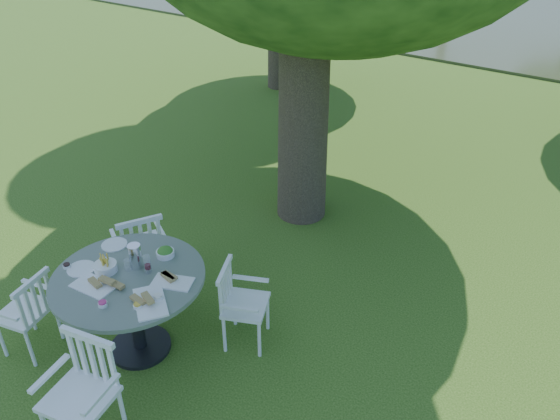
{
  "coord_description": "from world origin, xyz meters",
  "views": [
    {
      "loc": [
        2.77,
        -3.67,
        3.77
      ],
      "look_at": [
        0.0,
        0.2,
        0.85
      ],
      "focal_mm": 35.0,
      "sensor_mm": 36.0,
      "label": 1
    }
  ],
  "objects": [
    {
      "name": "ground",
      "position": [
        0.0,
        0.0,
        0.0
      ],
      "size": [
        140.0,
        140.0,
        0.0
      ],
      "primitive_type": "plane",
      "color": "#22440E",
      "rests_on": "ground"
    },
    {
      "name": "table",
      "position": [
        -0.43,
        -1.44,
        0.67
      ],
      "size": [
        1.32,
        1.32,
        0.85
      ],
      "color": "black",
      "rests_on": "ground"
    },
    {
      "name": "chair_ne",
      "position": [
        0.24,
        -0.81,
        0.49
      ],
      "size": [
        0.53,
        0.54,
        0.83
      ],
      "rotation": [
        0.0,
        0.0,
        -4.28
      ],
      "color": "white",
      "rests_on": "ground"
    },
    {
      "name": "chair_nw",
      "position": [
        -1.05,
        -0.78,
        0.53
      ],
      "size": [
        0.59,
        0.61,
        0.91
      ],
      "rotation": [
        0.0,
        0.0,
        -2.06
      ],
      "color": "white",
      "rests_on": "ground"
    },
    {
      "name": "chair_sw",
      "position": [
        -1.17,
        -1.98,
        0.49
      ],
      "size": [
        0.49,
        0.51,
        0.84
      ],
      "rotation": [
        0.0,
        0.0,
        -1.32
      ],
      "color": "white",
      "rests_on": "ground"
    },
    {
      "name": "chair_se",
      "position": [
        -0.03,
        -2.25,
        0.55
      ],
      "size": [
        0.56,
        0.53,
        0.94
      ],
      "rotation": [
        0.0,
        0.0,
        0.21
      ],
      "color": "white",
      "rests_on": "ground"
    },
    {
      "name": "tableware",
      "position": [
        -0.45,
        -1.41,
        0.9
      ],
      "size": [
        1.22,
        0.88,
        0.23
      ],
      "color": "white",
      "rests_on": "table"
    }
  ]
}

